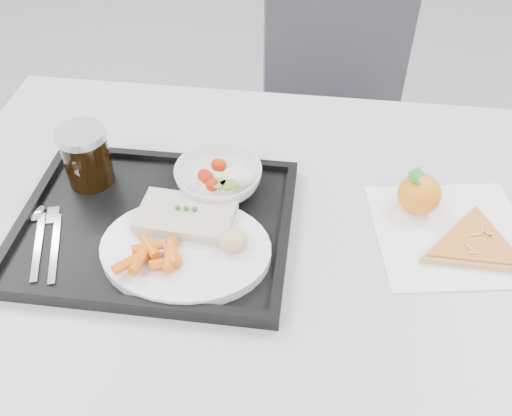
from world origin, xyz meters
name	(u,v)px	position (x,y,z in m)	size (l,w,h in m)	color
table	(267,248)	(0.00, 0.30, 0.68)	(1.20, 0.80, 0.75)	silver
chair	(333,106)	(0.11, 0.98, 0.54)	(0.52, 0.52, 0.93)	#38373E
tray	(156,226)	(-0.18, 0.26, 0.76)	(0.45, 0.35, 0.03)	black
dinner_plate	(186,250)	(-0.12, 0.20, 0.77)	(0.27, 0.27, 0.02)	white
fish_fillet	(186,216)	(-0.13, 0.25, 0.79)	(0.16, 0.10, 0.03)	beige
bread_roll	(233,240)	(-0.04, 0.21, 0.80)	(0.05, 0.05, 0.03)	tan
salad_bowl	(219,179)	(-0.09, 0.36, 0.79)	(0.15, 0.15, 0.05)	white
cola_glass	(86,155)	(-0.32, 0.35, 0.82)	(0.08, 0.08, 0.11)	black
cutlery	(44,232)	(-0.36, 0.21, 0.77)	(0.11, 0.17, 0.01)	silver
napkin	(451,234)	(0.31, 0.31, 0.75)	(0.29, 0.28, 0.00)	white
tangerine	(419,194)	(0.25, 0.36, 0.79)	(0.09, 0.09, 0.07)	orange
pizza_slice	(475,245)	(0.34, 0.28, 0.76)	(0.27, 0.27, 0.02)	#E1AD70
carrot_pile	(154,255)	(-0.16, 0.16, 0.80)	(0.10, 0.09, 0.03)	orange
salad_contents	(230,175)	(-0.07, 0.35, 0.80)	(0.10, 0.08, 0.03)	#B02006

